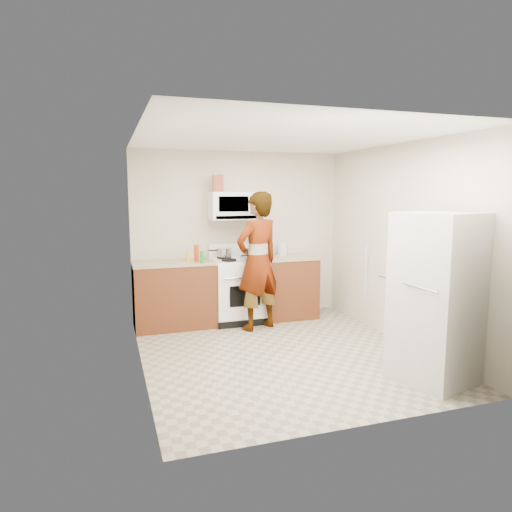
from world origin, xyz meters
name	(u,v)px	position (x,y,z in m)	size (l,w,h in m)	color
floor	(281,353)	(0.00, 0.00, 0.00)	(3.60, 3.60, 0.00)	gray
back_wall	(239,235)	(0.00, 1.79, 1.25)	(3.20, 0.02, 2.50)	beige
right_wall	(400,244)	(1.59, 0.00, 1.25)	(0.02, 3.60, 2.50)	beige
cabinet_left	(174,296)	(-1.04, 1.49, 0.45)	(1.12, 0.62, 0.90)	#613017
counter_left	(174,263)	(-1.04, 1.49, 0.92)	(1.14, 0.64, 0.04)	#9D856A
cabinet_right	(287,288)	(0.68, 1.49, 0.45)	(0.80, 0.62, 0.90)	#613017
counter_right	(288,257)	(0.68, 1.49, 0.92)	(0.82, 0.64, 0.04)	#9D856A
gas_range	(238,289)	(-0.10, 1.48, 0.49)	(0.76, 0.65, 1.13)	white
microwave	(236,206)	(-0.10, 1.61, 1.70)	(0.76, 0.38, 0.40)	white
person	(258,261)	(0.05, 1.04, 0.95)	(0.69, 0.46, 1.91)	tan
fridge	(437,298)	(1.18, -1.20, 0.85)	(0.70, 0.70, 1.70)	beige
kettle	(282,249)	(0.65, 1.63, 1.02)	(0.15, 0.15, 0.17)	silver
jug	(218,183)	(-0.38, 1.56, 2.02)	(0.14, 0.14, 0.24)	brown
saucepan	(224,252)	(-0.27, 1.64, 1.01)	(0.22, 0.22, 0.12)	#B2B2B7
tray	(250,258)	(0.03, 1.32, 0.96)	(0.25, 0.16, 0.05)	white
bottle_spray	(197,253)	(-0.73, 1.42, 1.05)	(0.07, 0.07, 0.23)	red
bottle_hot_sauce	(188,256)	(-0.85, 1.44, 1.01)	(0.05, 0.05, 0.15)	orange
bottle_green_cap	(202,257)	(-0.69, 1.21, 1.02)	(0.05, 0.05, 0.17)	#17831D
pot_lid	(206,260)	(-0.60, 1.41, 0.94)	(0.25, 0.25, 0.01)	silver
broom	(365,285)	(1.59, 0.77, 0.58)	(0.03, 0.03, 1.16)	silver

